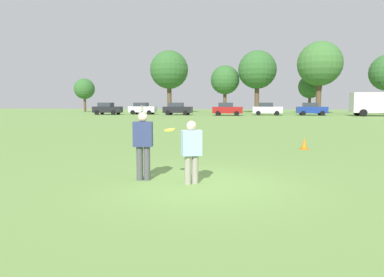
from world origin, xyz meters
The scene contains 19 objects.
ground_plane centered at (0.00, 0.00, 0.00)m, with size 168.68×168.68×0.00m, color #6B9347.
player_thrower centered at (-1.45, 0.16, 0.95)m, with size 0.50×0.34×1.68m.
player_defender centered at (-0.21, -0.04, 0.83)m, with size 0.52×0.42×1.50m.
frisbee centered at (-0.83, 0.34, 1.25)m, with size 0.28×0.27×0.09m.
traffic_cone centered at (3.32, 6.73, 0.23)m, with size 0.32×0.32×0.48m.
parked_car_near_left centered at (-20.39, 42.22, 0.92)m, with size 4.21×2.23×1.82m.
parked_car_mid_left centered at (-15.52, 44.37, 0.92)m, with size 4.21×2.23×1.82m.
parked_car_center centered at (-9.59, 42.61, 0.92)m, with size 4.21×2.23×1.82m.
parked_car_mid_right centered at (-2.21, 41.84, 0.92)m, with size 4.21×2.23×1.82m.
parked_car_near_right centered at (3.39, 43.85, 0.92)m, with size 4.21×2.23×1.82m.
parked_car_far_right centered at (9.67, 44.47, 0.92)m, with size 4.21×2.23×1.82m.
box_truck centered at (18.66, 42.95, 1.75)m, with size 8.51×3.04×3.18m.
bystander_sideline_watcher centered at (-11.90, 32.72, 0.86)m, with size 0.40×0.48×1.52m.
tree_west_oak centered at (-30.53, 55.35, 4.40)m, with size 3.94×3.94×6.40m.
tree_west_maple centered at (-13.37, 53.49, 7.57)m, with size 6.77×6.77×11.00m.
tree_center_elm centered at (-3.72, 57.31, 5.92)m, with size 5.30×5.30×8.61m.
tree_east_birch centered at (2.09, 56.21, 7.59)m, with size 6.79×6.79×11.04m.
tree_east_oak centered at (11.28, 56.70, 4.57)m, with size 4.09×4.09×6.64m.
tree_far_east_pine centered at (11.96, 52.15, 8.03)m, with size 7.18×7.18×11.67m.
Camera 1 is at (1.16, -8.06, 1.94)m, focal length 32.78 mm.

